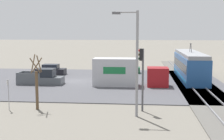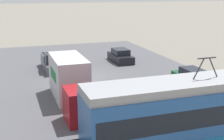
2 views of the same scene
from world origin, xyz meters
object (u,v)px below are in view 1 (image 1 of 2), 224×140
at_px(light_rail_tram, 190,66).
at_px(traffic_light_pole, 142,71).
at_px(street_tree, 37,85).
at_px(box_truck, 125,73).
at_px(pickup_truck, 42,78).
at_px(street_lamp_near_crossing, 134,56).
at_px(sedan_car_0, 51,70).
at_px(no_parking_sign, 8,92).
at_px(sedan_car_1, 125,69).

bearing_deg(light_rail_tram, traffic_light_pole, -20.79).
bearing_deg(traffic_light_pole, street_tree, -88.47).
xyz_separation_m(box_truck, traffic_light_pole, (11.00, 1.87, 1.74)).
distance_m(pickup_truck, traffic_light_pole, 16.41).
distance_m(traffic_light_pole, street_tree, 8.63).
distance_m(light_rail_tram, street_lamp_near_crossing, 19.65).
relative_size(sedan_car_0, street_tree, 0.93).
relative_size(sedan_car_0, street_lamp_near_crossing, 0.53).
bearing_deg(street_lamp_near_crossing, street_tree, -99.61).
bearing_deg(no_parking_sign, pickup_truck, -174.77).
bearing_deg(no_parking_sign, traffic_light_pole, 93.50).
height_order(box_truck, no_parking_sign, box_truck).
relative_size(pickup_truck, sedan_car_1, 1.22).
bearing_deg(traffic_light_pole, street_lamp_near_crossing, -19.96).
bearing_deg(light_rail_tram, sedan_car_0, -96.94).
xyz_separation_m(pickup_truck, sedan_car_1, (-10.61, 9.41, -0.08)).
bearing_deg(sedan_car_1, street_tree, 164.44).
distance_m(sedan_car_0, no_parking_sign, 19.79).
height_order(street_tree, no_parking_sign, street_tree).
relative_size(light_rail_tram, sedan_car_0, 3.18).
bearing_deg(pickup_truck, light_rail_tram, 106.99).
xyz_separation_m(light_rail_tram, street_tree, (16.85, -14.85, 0.26)).
bearing_deg(sedan_car_0, no_parking_sign, -173.38).
bearing_deg(traffic_light_pole, no_parking_sign, -86.50).
height_order(light_rail_tram, traffic_light_pole, traffic_light_pole).
xyz_separation_m(light_rail_tram, box_truck, (5.62, -8.18, -0.26)).
bearing_deg(sedan_car_0, traffic_light_pole, -145.48).
bearing_deg(box_truck, street_tree, -30.72).
relative_size(pickup_truck, street_tree, 1.19).
xyz_separation_m(light_rail_tram, sedan_car_1, (-5.06, -8.75, -1.10)).
bearing_deg(sedan_car_1, box_truck, -176.93).
height_order(pickup_truck, no_parking_sign, no_parking_sign).
distance_m(pickup_truck, no_parking_sign, 11.80).
relative_size(light_rail_tram, traffic_light_pole, 2.65).
relative_size(pickup_truck, street_lamp_near_crossing, 0.68).
distance_m(box_truck, sedan_car_1, 10.73).
height_order(light_rail_tram, pickup_truck, light_rail_tram).
bearing_deg(box_truck, light_rail_tram, 124.51).
bearing_deg(box_truck, pickup_truck, -90.41).
height_order(street_lamp_near_crossing, no_parking_sign, street_lamp_near_crossing).
relative_size(sedan_car_1, street_lamp_near_crossing, 0.56).
bearing_deg(no_parking_sign, street_lamp_near_crossing, 84.86).
distance_m(sedan_car_1, street_tree, 22.79).
xyz_separation_m(light_rail_tram, traffic_light_pole, (16.62, -6.31, 1.48)).
relative_size(light_rail_tram, street_tree, 2.96).
bearing_deg(no_parking_sign, sedan_car_1, 159.54).
relative_size(pickup_truck, sedan_car_0, 1.27).
relative_size(box_truck, street_lamp_near_crossing, 1.08).
xyz_separation_m(box_truck, sedan_car_0, (-7.98, -11.19, -0.85)).
bearing_deg(street_lamp_near_crossing, pickup_truck, -138.29).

